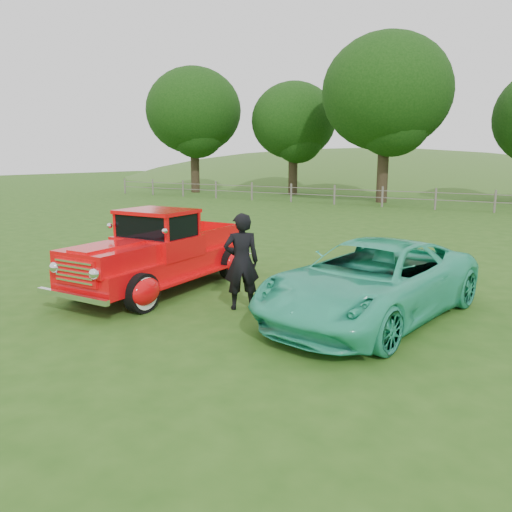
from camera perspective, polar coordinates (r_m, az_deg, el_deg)
The scene contains 9 objects.
ground at distance 9.50m, azimuth -9.54°, elevation -6.63°, with size 140.00×140.00×0.00m, color #285215.
distant_hills at distance 67.42m, azimuth 22.80°, elevation 4.06°, with size 116.00×60.00×18.00m.
fence_line at distance 29.48m, azimuth 19.83°, elevation 6.16°, with size 48.00×0.12×1.20m.
tree_far_west at distance 41.99m, azimuth -7.13°, elevation 16.10°, with size 7.60×7.60×9.93m.
tree_mid_west at distance 39.25m, azimuth 4.32°, elevation 15.13°, with size 6.40×6.40×8.46m.
tree_near_west at distance 33.54m, azimuth 14.69°, elevation 17.61°, with size 8.00×8.00×10.42m.
red_pickup at distance 11.19m, azimuth -10.87°, elevation 0.26°, with size 2.30×5.02×1.78m.
teal_sedan at distance 9.23m, azimuth 13.06°, elevation -2.78°, with size 2.33×5.05×1.40m, color #2FBE93.
man at distance 9.51m, azimuth -1.68°, elevation -0.64°, with size 0.68×0.45×1.87m, color black.
Camera 1 is at (6.00, -6.78, 2.90)m, focal length 35.00 mm.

